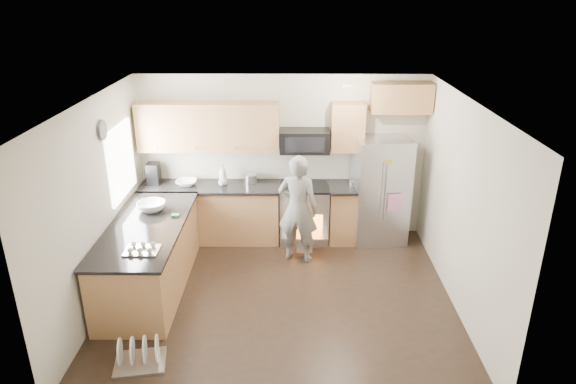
{
  "coord_description": "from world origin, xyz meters",
  "views": [
    {
      "loc": [
        0.16,
        -5.77,
        3.83
      ],
      "look_at": [
        0.11,
        0.5,
        1.3
      ],
      "focal_mm": 32.0,
      "sensor_mm": 36.0,
      "label": 1
    }
  ],
  "objects_px": {
    "refrigerator": "(380,190)",
    "dish_rack": "(140,357)",
    "stove_range": "(304,200)",
    "person": "(298,209)"
  },
  "relations": [
    {
      "from": "refrigerator",
      "to": "dish_rack",
      "type": "distance_m",
      "value": 4.33
    },
    {
      "from": "stove_range",
      "to": "refrigerator",
      "type": "distance_m",
      "value": 1.19
    },
    {
      "from": "refrigerator",
      "to": "dish_rack",
      "type": "bearing_deg",
      "value": -143.2
    },
    {
      "from": "refrigerator",
      "to": "person",
      "type": "xyz_separation_m",
      "value": [
        -1.29,
        -0.66,
        -0.03
      ]
    },
    {
      "from": "dish_rack",
      "to": "refrigerator",
      "type": "bearing_deg",
      "value": 44.83
    },
    {
      "from": "refrigerator",
      "to": "person",
      "type": "distance_m",
      "value": 1.44
    },
    {
      "from": "stove_range",
      "to": "dish_rack",
      "type": "distance_m",
      "value": 3.56
    },
    {
      "from": "dish_rack",
      "to": "person",
      "type": "bearing_deg",
      "value": 53.53
    },
    {
      "from": "stove_range",
      "to": "person",
      "type": "height_order",
      "value": "stove_range"
    },
    {
      "from": "stove_range",
      "to": "person",
      "type": "distance_m",
      "value": 0.67
    }
  ]
}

